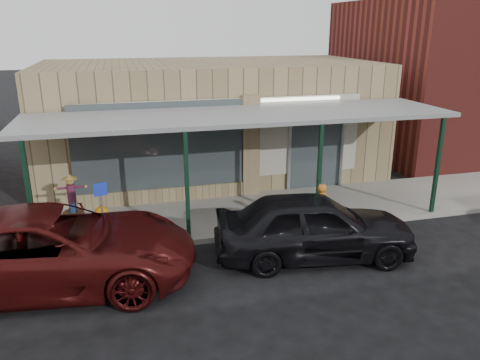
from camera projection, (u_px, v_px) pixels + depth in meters
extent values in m
plane|color=black|center=(281.00, 274.00, 10.74)|extent=(120.00, 120.00, 0.00)
cube|color=gray|center=(241.00, 214.00, 14.02)|extent=(40.00, 3.20, 0.15)
cube|color=#96835C|center=(210.00, 119.00, 17.62)|extent=(12.00, 6.00, 4.20)
cube|color=#414B4F|center=(160.00, 148.00, 14.26)|extent=(5.20, 0.06, 2.80)
cube|color=#414B4F|center=(315.00, 149.00, 15.75)|extent=(1.80, 0.06, 2.80)
cube|color=#96835C|center=(250.00, 148.00, 15.06)|extent=(0.55, 0.30, 3.40)
cube|color=#96835C|center=(162.00, 195.00, 14.79)|extent=(5.20, 0.30, 0.50)
cube|color=#AEA99A|center=(229.00, 139.00, 14.87)|extent=(9.00, 0.02, 2.60)
cube|color=white|center=(229.00, 102.00, 14.47)|extent=(7.50, 0.03, 0.10)
cube|color=slate|center=(241.00, 115.00, 13.10)|extent=(12.00, 3.00, 0.12)
cube|color=black|center=(30.00, 200.00, 10.92)|extent=(0.10, 0.10, 2.95)
cube|color=black|center=(187.00, 187.00, 11.80)|extent=(0.10, 0.10, 2.95)
cube|color=black|center=(319.00, 176.00, 12.66)|extent=(0.10, 0.10, 2.95)
cube|color=black|center=(437.00, 167.00, 13.55)|extent=(0.10, 0.10, 2.95)
cylinder|color=#4F341F|center=(74.00, 218.00, 13.04)|extent=(0.69, 0.69, 0.37)
cylinder|color=navy|center=(73.00, 207.00, 12.93)|extent=(0.25, 0.25, 0.28)
cylinder|color=maroon|center=(71.00, 193.00, 12.81)|extent=(0.28, 0.28, 0.51)
sphere|color=tan|center=(70.00, 181.00, 12.70)|extent=(0.21, 0.21, 0.21)
cone|color=tan|center=(69.00, 177.00, 12.66)|extent=(0.34, 0.34, 0.13)
cylinder|color=#4F341F|center=(103.00, 224.00, 12.57)|extent=(0.79, 0.79, 0.43)
ellipsoid|color=orange|center=(102.00, 212.00, 12.46)|extent=(0.35, 0.35, 0.28)
cylinder|color=#4C471E|center=(101.00, 206.00, 12.41)|extent=(0.04, 0.04, 0.06)
cylinder|color=gray|center=(103.00, 220.00, 11.76)|extent=(0.04, 0.04, 1.28)
cube|color=#1A32C6|center=(100.00, 189.00, 11.51)|extent=(0.33, 0.11, 0.33)
imported|color=black|center=(314.00, 226.00, 11.31)|extent=(5.04, 2.61, 1.64)
ellipsoid|color=#C87323|center=(322.00, 200.00, 12.15)|extent=(0.32, 0.27, 0.41)
sphere|color=#C87323|center=(322.00, 189.00, 12.10)|extent=(0.23, 0.23, 0.23)
cylinder|color=#19722C|center=(323.00, 194.00, 12.10)|extent=(0.16, 0.16, 0.02)
imported|color=#440E0D|center=(51.00, 248.00, 10.07)|extent=(6.48, 3.52, 1.72)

